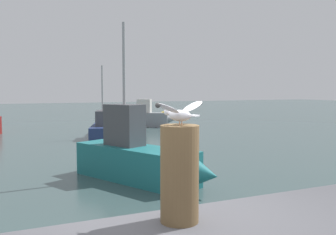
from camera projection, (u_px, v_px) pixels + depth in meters
name	position (u px, v px, depth m)	size (l,w,h in m)	color
mooring_post	(180.00, 174.00, 3.25)	(0.34, 0.34, 0.86)	brown
seagull	(179.00, 112.00, 3.21)	(0.65, 0.44, 0.21)	tan
boat_navy	(104.00, 127.00, 18.38)	(2.47, 4.91, 3.55)	navy
boat_grey	(148.00, 118.00, 22.82)	(2.93, 2.63, 1.70)	gray
boat_teal	(144.00, 159.00, 9.22)	(2.72, 4.28, 4.05)	#1E7075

